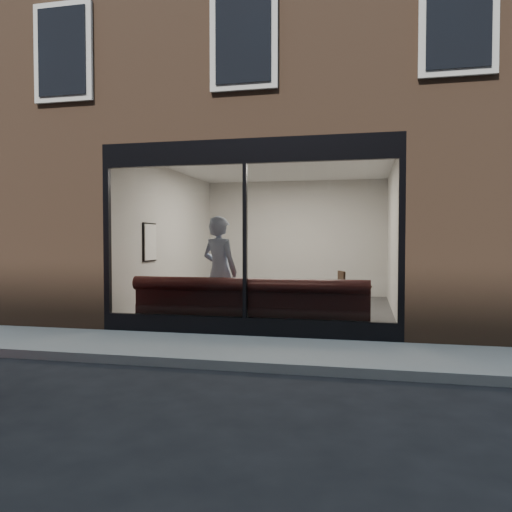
% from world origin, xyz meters
% --- Properties ---
extents(ground, '(120.00, 120.00, 0.00)m').
position_xyz_m(ground, '(0.00, 0.00, 0.00)').
color(ground, black).
rests_on(ground, ground).
extents(sidewalk_near, '(40.00, 2.00, 0.01)m').
position_xyz_m(sidewalk_near, '(0.00, 1.00, 0.01)').
color(sidewalk_near, gray).
rests_on(sidewalk_near, ground).
extents(kerb_near, '(40.00, 0.10, 0.12)m').
position_xyz_m(kerb_near, '(0.00, -0.05, 0.06)').
color(kerb_near, gray).
rests_on(kerb_near, ground).
extents(host_building_pier_left, '(2.50, 12.00, 3.20)m').
position_xyz_m(host_building_pier_left, '(-3.75, 8.00, 1.60)').
color(host_building_pier_left, brown).
rests_on(host_building_pier_left, ground).
extents(host_building_pier_right, '(2.50, 12.00, 3.20)m').
position_xyz_m(host_building_pier_right, '(3.75, 8.00, 1.60)').
color(host_building_pier_right, brown).
rests_on(host_building_pier_right, ground).
extents(host_building_backfill, '(5.00, 6.00, 3.20)m').
position_xyz_m(host_building_backfill, '(0.00, 11.00, 1.60)').
color(host_building_backfill, brown).
rests_on(host_building_backfill, ground).
extents(cafe_floor, '(6.00, 6.00, 0.00)m').
position_xyz_m(cafe_floor, '(0.00, 5.00, 0.02)').
color(cafe_floor, '#2D2D30').
rests_on(cafe_floor, ground).
extents(cafe_ceiling, '(6.00, 6.00, 0.00)m').
position_xyz_m(cafe_ceiling, '(0.00, 5.00, 3.19)').
color(cafe_ceiling, white).
rests_on(cafe_ceiling, host_building_upper).
extents(cafe_wall_back, '(5.00, 0.00, 5.00)m').
position_xyz_m(cafe_wall_back, '(0.00, 7.99, 1.60)').
color(cafe_wall_back, beige).
rests_on(cafe_wall_back, ground).
extents(cafe_wall_left, '(0.00, 6.00, 6.00)m').
position_xyz_m(cafe_wall_left, '(-2.49, 5.00, 1.60)').
color(cafe_wall_left, beige).
rests_on(cafe_wall_left, ground).
extents(cafe_wall_right, '(0.00, 6.00, 6.00)m').
position_xyz_m(cafe_wall_right, '(2.49, 5.00, 1.60)').
color(cafe_wall_right, beige).
rests_on(cafe_wall_right, ground).
extents(storefront_kick, '(5.00, 0.10, 0.30)m').
position_xyz_m(storefront_kick, '(0.00, 2.05, 0.15)').
color(storefront_kick, black).
rests_on(storefront_kick, ground).
extents(storefront_header, '(5.00, 0.10, 0.40)m').
position_xyz_m(storefront_header, '(0.00, 2.05, 3.00)').
color(storefront_header, black).
rests_on(storefront_header, host_building_upper).
extents(storefront_mullion, '(0.06, 0.10, 2.50)m').
position_xyz_m(storefront_mullion, '(0.00, 2.05, 1.55)').
color(storefront_mullion, black).
rests_on(storefront_mullion, storefront_kick).
extents(storefront_glass, '(4.80, 0.00, 4.80)m').
position_xyz_m(storefront_glass, '(0.00, 2.02, 1.55)').
color(storefront_glass, white).
rests_on(storefront_glass, storefront_kick).
extents(banquette, '(4.00, 0.55, 0.45)m').
position_xyz_m(banquette, '(0.00, 2.45, 0.23)').
color(banquette, '#331312').
rests_on(banquette, cafe_floor).
extents(person, '(0.85, 0.72, 1.99)m').
position_xyz_m(person, '(-0.64, 2.76, 0.99)').
color(person, '#AABCDD').
rests_on(person, cafe_floor).
extents(cafe_table_left, '(0.72, 0.72, 0.04)m').
position_xyz_m(cafe_table_left, '(-0.59, 3.46, 0.74)').
color(cafe_table_left, black).
rests_on(cafe_table_left, cafe_floor).
extents(cafe_table_right, '(0.74, 0.74, 0.04)m').
position_xyz_m(cafe_table_right, '(1.66, 3.00, 0.74)').
color(cafe_table_right, black).
rests_on(cafe_table_right, cafe_floor).
extents(cafe_chair_left, '(0.59, 0.59, 0.04)m').
position_xyz_m(cafe_chair_left, '(-1.11, 3.98, 0.24)').
color(cafe_chair_left, black).
rests_on(cafe_chair_left, cafe_floor).
extents(cafe_chair_right, '(0.50, 0.50, 0.04)m').
position_xyz_m(cafe_chair_right, '(1.28, 4.07, 0.24)').
color(cafe_chair_right, black).
rests_on(cafe_chair_right, cafe_floor).
extents(wall_poster, '(0.02, 0.56, 0.74)m').
position_xyz_m(wall_poster, '(-2.45, 3.82, 1.52)').
color(wall_poster, white).
rests_on(wall_poster, cafe_wall_left).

